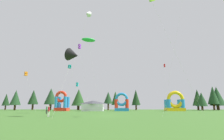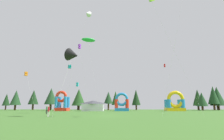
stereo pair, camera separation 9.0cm
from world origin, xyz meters
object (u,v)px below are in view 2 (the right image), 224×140
(kite_black_delta, at_px, (73,55))
(festival_tent, at_px, (93,106))
(kite_purple_box, at_px, (80,47))
(inflatable_blue_arch, at_px, (62,103))
(inflatable_yellow_castle, at_px, (122,104))
(kite_orange_box, at_px, (26,74))
(person_far_side, at_px, (47,109))
(kite_green_parafoil, at_px, (89,40))
(kite_white_delta, at_px, (88,14))
(kite_lime_delta, at_px, (151,0))
(kite_red_box, at_px, (165,66))
(inflatable_orange_dome, at_px, (175,104))
(person_midfield, at_px, (49,110))
(kite_cyan_box, at_px, (77,85))
(kite_teal_box, at_px, (70,67))

(kite_black_delta, bearing_deg, festival_tent, 92.26)
(kite_purple_box, distance_m, inflatable_blue_arch, 25.36)
(inflatable_yellow_castle, distance_m, festival_tent, 9.46)
(kite_orange_box, height_order, inflatable_blue_arch, kite_orange_box)
(kite_black_delta, distance_m, person_far_side, 15.99)
(festival_tent, bearing_deg, kite_green_parafoil, -85.67)
(inflatable_yellow_castle, bearing_deg, kite_green_parafoil, -111.53)
(kite_white_delta, height_order, kite_lime_delta, kite_white_delta)
(kite_red_box, distance_m, kite_black_delta, 41.73)
(kite_black_delta, xyz_separation_m, person_far_side, (-8.04, 10.56, -8.92))
(kite_green_parafoil, height_order, kite_white_delta, kite_white_delta)
(inflatable_blue_arch, bearing_deg, inflatable_orange_dome, 1.97)
(kite_black_delta, bearing_deg, person_midfield, -171.36)
(kite_cyan_box, distance_m, inflatable_orange_dome, 32.94)
(inflatable_yellow_castle, xyz_separation_m, festival_tent, (-9.43, -0.61, -0.50))
(kite_lime_delta, bearing_deg, inflatable_orange_dome, 69.73)
(kite_black_delta, bearing_deg, kite_green_parafoil, 89.12)
(kite_purple_box, height_order, inflatable_orange_dome, kite_purple_box)
(kite_white_delta, relative_size, kite_orange_box, 2.10)
(person_midfield, bearing_deg, kite_orange_box, -83.36)
(festival_tent, bearing_deg, kite_lime_delta, -65.65)
(kite_lime_delta, height_order, inflatable_blue_arch, kite_lime_delta)
(kite_white_delta, bearing_deg, person_far_side, 167.23)
(kite_green_parafoil, height_order, inflatable_blue_arch, kite_green_parafoil)
(kite_purple_box, xyz_separation_m, person_midfield, (-1.07, -15.00, -15.12))
(kite_green_parafoil, relative_size, kite_lime_delta, 0.87)
(kite_white_delta, bearing_deg, kite_lime_delta, -32.97)
(inflatable_blue_arch, bearing_deg, festival_tent, -5.71)
(kite_lime_delta, height_order, person_far_side, kite_lime_delta)
(kite_red_box, distance_m, kite_orange_box, 43.90)
(kite_red_box, height_order, kite_green_parafoil, kite_green_parafoil)
(kite_white_delta, xyz_separation_m, person_far_side, (-8.67, 1.97, -20.84))
(inflatable_yellow_castle, bearing_deg, person_midfield, -108.90)
(kite_black_delta, bearing_deg, inflatable_orange_dome, 53.33)
(kite_cyan_box, bearing_deg, kite_red_box, 13.10)
(kite_black_delta, relative_size, inflatable_yellow_castle, 1.87)
(kite_black_delta, height_order, inflatable_orange_dome, kite_black_delta)
(kite_teal_box, xyz_separation_m, inflatable_orange_dome, (30.72, 19.90, -8.86))
(person_far_side, xyz_separation_m, inflatable_orange_dome, (34.02, 24.33, 1.30))
(kite_white_delta, xyz_separation_m, kite_black_delta, (-0.63, -8.59, -11.92))
(kite_black_delta, relative_size, inflatable_orange_dome, 1.69)
(kite_lime_delta, height_order, festival_tent, kite_lime_delta)
(kite_lime_delta, bearing_deg, person_midfield, -176.84)
(kite_white_delta, distance_m, person_far_side, 22.65)
(kite_orange_box, xyz_separation_m, kite_lime_delta, (31.03, -18.78, 9.67))
(kite_black_delta, bearing_deg, inflatable_yellow_castle, 76.18)
(kite_white_delta, xyz_separation_m, kite_purple_box, (-2.92, 5.89, -5.74))
(kite_purple_box, height_order, inflatable_blue_arch, kite_purple_box)
(kite_green_parafoil, height_order, kite_teal_box, kite_green_parafoil)
(kite_purple_box, bearing_deg, inflatable_blue_arch, 116.96)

